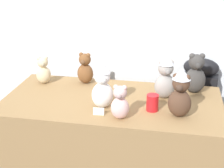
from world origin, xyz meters
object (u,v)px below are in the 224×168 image
object	(u,v)px
display_table	(112,146)
teddy_bear_sand	(43,71)
teddy_bear_chestnut	(85,69)
party_cup_red	(152,103)
teddy_bear_snow	(102,86)
teddy_bear_ash	(165,77)
teddy_bear_charcoal	(195,75)
teddy_bear_cocoa	(180,93)
instrument_case	(197,111)
teddy_bear_blush	(120,103)

from	to	relation	value
display_table	teddy_bear_sand	size ratio (longest dim) A/B	6.94
teddy_bear_chestnut	party_cup_red	world-z (taller)	teddy_bear_chestnut
teddy_bear_snow	teddy_bear_chestnut	world-z (taller)	teddy_bear_snow
teddy_bear_ash	teddy_bear_charcoal	xyz separation A→B (m)	(0.21, 0.14, -0.02)
display_table	teddy_bear_cocoa	xyz separation A→B (m)	(0.46, -0.16, 0.54)
teddy_bear_charcoal	teddy_bear_ash	bearing A→B (deg)	-156.71
teddy_bear_ash	teddy_bear_sand	xyz separation A→B (m)	(-0.95, 0.10, -0.05)
instrument_case	teddy_bear_ash	size ratio (longest dim) A/B	2.94
instrument_case	teddy_bear_sand	bearing A→B (deg)	-159.36
teddy_bear_snow	teddy_bear_sand	size ratio (longest dim) A/B	1.43
teddy_bear_chestnut	teddy_bear_sand	world-z (taller)	teddy_bear_chestnut
instrument_case	teddy_bear_blush	distance (m)	1.01
instrument_case	teddy_bear_cocoa	xyz separation A→B (m)	(-0.17, -0.67, 0.44)
instrument_case	teddy_bear_cocoa	distance (m)	0.82
instrument_case	teddy_bear_sand	world-z (taller)	teddy_bear_sand
teddy_bear_cocoa	party_cup_red	xyz separation A→B (m)	(-0.17, 0.05, -0.10)
display_table	teddy_bear_charcoal	xyz separation A→B (m)	(0.57, 0.24, 0.52)
instrument_case	teddy_bear_chestnut	world-z (taller)	teddy_bear_chestnut
instrument_case	teddy_bear_chestnut	size ratio (longest dim) A/B	3.81
instrument_case	party_cup_red	size ratio (longest dim) A/B	8.60
instrument_case	teddy_bear_charcoal	distance (m)	0.51
teddy_bear_charcoal	teddy_bear_chestnut	size ratio (longest dim) A/B	1.22
instrument_case	teddy_bear_sand	distance (m)	1.31
display_table	teddy_bear_charcoal	bearing A→B (deg)	23.07
teddy_bear_charcoal	party_cup_red	bearing A→B (deg)	-137.74
teddy_bear_chestnut	teddy_bear_sand	distance (m)	0.33
instrument_case	teddy_bear_chestnut	bearing A→B (deg)	-158.52
teddy_bear_ash	instrument_case	bearing A→B (deg)	37.39
teddy_bear_charcoal	display_table	bearing A→B (deg)	-166.35
display_table	teddy_bear_chestnut	world-z (taller)	teddy_bear_chestnut
teddy_bear_ash	teddy_bear_sand	distance (m)	0.95
teddy_bear_cocoa	teddy_bear_chestnut	xyz separation A→B (m)	(-0.73, 0.43, -0.04)
teddy_bear_blush	teddy_bear_snow	xyz separation A→B (m)	(-0.14, 0.13, 0.05)
teddy_bear_blush	party_cup_red	bearing A→B (deg)	39.16
instrument_case	teddy_bear_ash	bearing A→B (deg)	-117.21
teddy_bear_cocoa	teddy_bear_snow	distance (m)	0.50
teddy_bear_charcoal	party_cup_red	xyz separation A→B (m)	(-0.28, -0.35, -0.09)
teddy_bear_snow	teddy_bear_sand	bearing A→B (deg)	126.02
instrument_case	teddy_bear_cocoa	world-z (taller)	teddy_bear_cocoa
teddy_bear_cocoa	teddy_bear_sand	distance (m)	1.11
teddy_bear_snow	teddy_bear_charcoal	xyz separation A→B (m)	(0.61, 0.37, -0.01)
teddy_bear_ash	teddy_bear_sand	size ratio (longest dim) A/B	1.45
display_table	teddy_bear_ash	bearing A→B (deg)	16.60
teddy_bear_chestnut	teddy_bear_ash	bearing A→B (deg)	-8.35
teddy_bear_charcoal	teddy_bear_chestnut	xyz separation A→B (m)	(-0.84, 0.03, -0.02)
teddy_bear_charcoal	instrument_case	bearing A→B (deg)	68.19
teddy_bear_cocoa	teddy_bear_sand	xyz separation A→B (m)	(-1.05, 0.37, -0.05)
teddy_bear_blush	teddy_bear_snow	bearing A→B (deg)	137.60
display_table	teddy_bear_cocoa	world-z (taller)	teddy_bear_cocoa
teddy_bear_ash	party_cup_red	bearing A→B (deg)	-126.05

